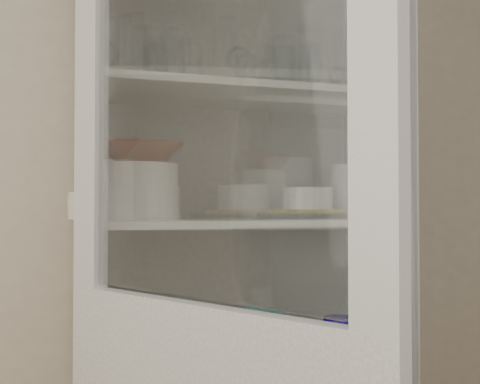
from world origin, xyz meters
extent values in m
cube|color=#BCAF9A|center=(0.00, 1.50, 1.30)|extent=(3.60, 0.02, 2.60)
cube|color=#B3B4AE|center=(-0.28, 1.27, 1.05)|extent=(0.03, 0.45, 2.10)
cube|color=#B3B4AE|center=(0.68, 1.27, 1.05)|extent=(0.03, 0.45, 2.10)
cube|color=slate|center=(0.20, 1.49, 1.05)|extent=(1.00, 0.03, 2.10)
cube|color=silver|center=(0.20, 1.26, 0.85)|extent=(0.94, 0.42, 0.02)
cube|color=silver|center=(0.20, 1.26, 1.25)|extent=(0.94, 0.42, 0.02)
cube|color=silver|center=(0.20, 1.26, 1.65)|extent=(0.94, 0.42, 0.02)
cube|color=#B3B4AE|center=(-0.28, 1.01, 1.50)|extent=(0.08, 0.10, 0.80)
cube|color=#B3B4AE|center=(0.12, 0.31, 1.50)|extent=(0.08, 0.10, 0.80)
cube|color=silver|center=(-0.08, 0.66, 1.50)|extent=(0.37, 0.63, 0.78)
cylinder|color=silver|center=(-0.14, 1.13, 1.73)|extent=(0.07, 0.07, 0.14)
cylinder|color=silver|center=(-0.09, 1.13, 1.73)|extent=(0.07, 0.07, 0.14)
cylinder|color=silver|center=(-0.05, 1.13, 1.74)|extent=(0.09, 0.09, 0.15)
cylinder|color=silver|center=(0.30, 1.15, 1.72)|extent=(0.07, 0.07, 0.13)
cylinder|color=silver|center=(0.38, 1.15, 1.73)|extent=(0.08, 0.08, 0.13)
cylinder|color=silver|center=(0.30, 1.16, 1.74)|extent=(0.09, 0.09, 0.15)
cylinder|color=silver|center=(0.61, 1.16, 1.73)|extent=(0.08, 0.08, 0.14)
cylinder|color=silver|center=(-0.07, 1.27, 1.73)|extent=(0.07, 0.07, 0.13)
cylinder|color=silver|center=(-0.08, 1.27, 1.72)|extent=(0.08, 0.08, 0.13)
cylinder|color=silver|center=(0.04, 1.27, 1.74)|extent=(0.10, 0.10, 0.15)
cylinder|color=silver|center=(0.22, 1.29, 1.72)|extent=(0.07, 0.07, 0.13)
cylinder|color=silver|center=(0.40, 1.27, 1.74)|extent=(0.08, 0.08, 0.15)
cylinder|color=white|center=(-0.12, 1.23, 1.31)|extent=(0.23, 0.23, 0.10)
cylinder|color=white|center=(-0.21, 1.40, 1.30)|extent=(0.23, 0.23, 0.08)
cylinder|color=white|center=(-0.12, 1.23, 1.39)|extent=(0.28, 0.28, 0.07)
imported|color=#5F291A|center=(-0.12, 1.23, 1.46)|extent=(0.24, 0.24, 0.06)
cylinder|color=silver|center=(0.43, 1.26, 1.27)|extent=(0.44, 0.44, 0.02)
cube|color=gold|center=(0.43, 1.26, 1.29)|extent=(0.19, 0.19, 0.01)
cylinder|color=white|center=(0.43, 1.26, 1.33)|extent=(0.21, 0.21, 0.07)
cylinder|color=white|center=(0.61, 1.28, 1.35)|extent=(0.15, 0.15, 0.18)
imported|color=#0C077D|center=(0.51, 1.19, 0.91)|extent=(0.12, 0.12, 0.09)
imported|color=teal|center=(0.32, 1.33, 0.91)|extent=(0.10, 0.10, 0.10)
imported|color=white|center=(0.33, 1.14, 0.90)|extent=(0.11, 0.11, 0.09)
cylinder|color=teal|center=(0.27, 1.34, 0.90)|extent=(0.08, 0.08, 0.08)
ellipsoid|color=teal|center=(0.27, 1.34, 0.95)|extent=(0.08, 0.08, 0.02)
cylinder|color=#A2A3AE|center=(-0.02, 1.19, 0.88)|extent=(0.10, 0.10, 0.04)
cylinder|color=white|center=(-0.17, 1.31, 0.93)|extent=(0.15, 0.15, 0.14)
camera|label=1|loc=(-0.38, -0.54, 1.30)|focal=45.00mm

